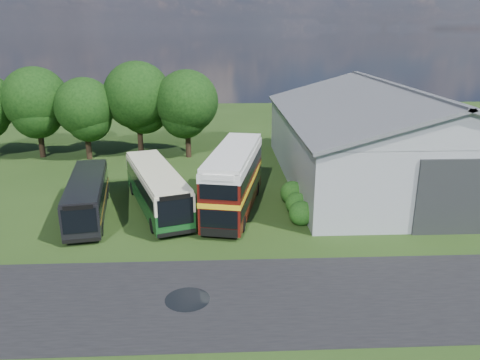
{
  "coord_description": "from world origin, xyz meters",
  "views": [
    {
      "loc": [
        0.15,
        -22.94,
        12.56
      ],
      "look_at": [
        1.57,
        8.0,
        2.53
      ],
      "focal_mm": 35.0,
      "sensor_mm": 36.0,
      "label": 1
    }
  ],
  "objects_px": {
    "storage_shed": "(391,131)",
    "bus_dark_single": "(87,196)",
    "bus_green_single": "(157,188)",
    "bus_maroon_double": "(234,180)"
  },
  "relations": [
    {
      "from": "storage_shed",
      "to": "bus_dark_single",
      "type": "relative_size",
      "value": 2.4
    },
    {
      "from": "storage_shed",
      "to": "bus_green_single",
      "type": "height_order",
      "value": "storage_shed"
    },
    {
      "from": "bus_green_single",
      "to": "bus_maroon_double",
      "type": "xyz_separation_m",
      "value": [
        5.55,
        -0.42,
        0.64
      ]
    },
    {
      "from": "bus_maroon_double",
      "to": "bus_dark_single",
      "type": "bearing_deg",
      "value": -164.62
    },
    {
      "from": "storage_shed",
      "to": "bus_dark_single",
      "type": "xyz_separation_m",
      "value": [
        -24.06,
        -7.91,
        -2.69
      ]
    },
    {
      "from": "storage_shed",
      "to": "bus_maroon_double",
      "type": "xyz_separation_m",
      "value": [
        -13.84,
        -7.28,
        -1.87
      ]
    },
    {
      "from": "storage_shed",
      "to": "bus_dark_single",
      "type": "bearing_deg",
      "value": -161.81
    },
    {
      "from": "storage_shed",
      "to": "bus_green_single",
      "type": "xyz_separation_m",
      "value": [
        -19.39,
        -6.86,
        -2.52
      ]
    },
    {
      "from": "bus_green_single",
      "to": "bus_dark_single",
      "type": "distance_m",
      "value": 4.8
    },
    {
      "from": "storage_shed",
      "to": "bus_green_single",
      "type": "bearing_deg",
      "value": -160.5
    }
  ]
}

